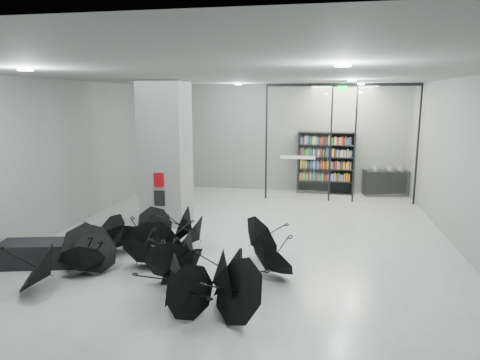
% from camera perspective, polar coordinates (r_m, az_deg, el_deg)
% --- Properties ---
extents(room, '(14.00, 14.02, 4.01)m').
position_cam_1_polar(room, '(9.60, 0.15, 6.77)').
color(room, gray).
rests_on(room, ground).
extents(column, '(1.20, 1.20, 4.00)m').
position_cam_1_polar(column, '(12.27, -9.75, 3.53)').
color(column, slate).
rests_on(column, ground).
extents(fire_cabinet, '(0.28, 0.04, 0.38)m').
position_cam_1_polar(fire_cabinet, '(11.80, -10.68, 0.01)').
color(fire_cabinet, '#A50A07').
rests_on(fire_cabinet, column).
extents(info_panel, '(0.30, 0.03, 0.42)m').
position_cam_1_polar(info_panel, '(11.90, -10.59, -2.35)').
color(info_panel, black).
rests_on(info_panel, column).
extents(exit_sign, '(0.30, 0.06, 0.15)m').
position_cam_1_polar(exit_sign, '(14.75, 13.37, 11.67)').
color(exit_sign, '#0CE533').
rests_on(exit_sign, room).
extents(glass_partition, '(5.06, 0.08, 4.00)m').
position_cam_1_polar(glass_partition, '(15.00, 13.03, 5.40)').
color(glass_partition, silver).
rests_on(glass_partition, ground).
extents(bench, '(1.72, 1.06, 0.51)m').
position_cam_1_polar(bench, '(10.26, -24.96, -8.78)').
color(bench, black).
rests_on(bench, ground).
extents(bookshelf, '(2.10, 0.49, 2.29)m').
position_cam_1_polar(bookshelf, '(16.35, 11.26, 2.24)').
color(bookshelf, black).
rests_on(bookshelf, ground).
extents(shop_counter, '(1.66, 0.94, 0.94)m').
position_cam_1_polar(shop_counter, '(16.64, 18.65, -0.35)').
color(shop_counter, black).
rests_on(shop_counter, ground).
extents(umbrella_cluster, '(5.49, 4.65, 1.30)m').
position_cam_1_polar(umbrella_cluster, '(8.95, -9.62, -10.36)').
color(umbrella_cluster, black).
rests_on(umbrella_cluster, ground).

